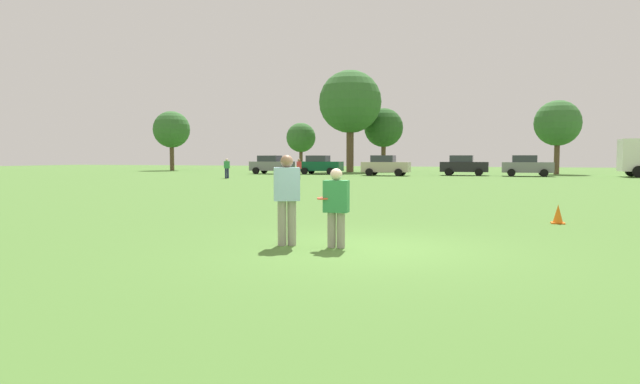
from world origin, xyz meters
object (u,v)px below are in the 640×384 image
(bystander_far_jogger, at_px, (227,167))
(parked_car_mid_left, at_px, (320,165))
(player_thrower, at_px, (287,195))
(parked_car_mid_right, at_px, (464,165))
(parked_car_center, at_px, (385,165))
(bystander_sideline_watcher, at_px, (299,168))
(parked_car_near_right, at_px, (527,166))
(player_defender, at_px, (336,204))
(parked_car_near_left, at_px, (271,165))
(frisbee, at_px, (324,198))
(traffic_cone, at_px, (558,214))

(bystander_far_jogger, bearing_deg, parked_car_mid_left, 73.32)
(player_thrower, relative_size, parked_car_mid_left, 0.40)
(player_thrower, relative_size, parked_car_mid_right, 0.40)
(parked_car_center, height_order, bystander_sideline_watcher, parked_car_center)
(parked_car_near_right, distance_m, bystander_sideline_watcher, 20.49)
(bystander_sideline_watcher, bearing_deg, player_defender, -67.89)
(player_thrower, distance_m, parked_car_mid_left, 42.50)
(parked_car_center, distance_m, parked_car_near_right, 12.15)
(parked_car_mid_left, xyz_separation_m, parked_car_mid_right, (13.51, 0.73, 0.00))
(parked_car_near_left, xyz_separation_m, bystander_far_jogger, (1.28, -11.56, -0.05))
(parked_car_near_left, bearing_deg, player_defender, -64.72)
(parked_car_near_right, distance_m, bystander_far_jogger, 25.60)
(player_defender, bearing_deg, parked_car_near_left, 115.28)
(parked_car_mid_left, relative_size, bystander_far_jogger, 2.71)
(player_defender, distance_m, parked_car_near_right, 40.91)
(parked_car_mid_right, distance_m, parked_car_near_right, 5.35)
(frisbee, height_order, bystander_sideline_watcher, bystander_sideline_watcher)
(traffic_cone, height_order, bystander_sideline_watcher, bystander_sideline_watcher)
(parked_car_mid_left, bearing_deg, parked_car_near_left, -173.72)
(parked_car_near_left, height_order, parked_car_center, same)
(player_defender, height_order, bystander_sideline_watcher, bystander_sideline_watcher)
(player_defender, height_order, frisbee, player_defender)
(player_thrower, xyz_separation_m, parked_car_mid_left, (-12.98, 40.47, -0.03))
(frisbee, bearing_deg, parked_car_mid_left, 108.72)
(player_defender, relative_size, bystander_sideline_watcher, 0.94)
(frisbee, bearing_deg, parked_car_mid_right, 90.28)
(player_thrower, height_order, parked_car_mid_right, parked_car_mid_right)
(bystander_far_jogger, bearing_deg, parked_car_center, 43.47)
(player_thrower, relative_size, parked_car_center, 0.40)
(parked_car_near_left, bearing_deg, parked_car_mid_left, 6.28)
(parked_car_mid_right, bearing_deg, frisbee, -89.72)
(parked_car_mid_left, distance_m, parked_car_mid_right, 13.53)
(parked_car_mid_right, height_order, bystander_sideline_watcher, parked_car_mid_right)
(frisbee, xyz_separation_m, bystander_sideline_watcher, (-11.31, 28.41, -0.04))
(player_thrower, bearing_deg, traffic_cone, 45.48)
(parked_car_mid_left, height_order, bystander_sideline_watcher, parked_car_mid_left)
(player_thrower, height_order, parked_car_mid_left, parked_car_mid_left)
(frisbee, relative_size, parked_car_mid_right, 0.06)
(parked_car_center, bearing_deg, frisbee, -79.92)
(frisbee, distance_m, bystander_sideline_watcher, 30.58)
(bystander_sideline_watcher, bearing_deg, parked_car_mid_left, 101.29)
(parked_car_near_right, bearing_deg, parked_car_near_left, -178.24)
(player_defender, distance_m, bystander_sideline_watcher, 30.62)
(player_thrower, distance_m, parked_car_center, 38.82)
(bystander_far_jogger, bearing_deg, frisbee, -58.56)
(parked_car_mid_left, bearing_deg, frisbee, -71.28)
(player_thrower, height_order, parked_car_center, parked_car_center)
(player_defender, bearing_deg, parked_car_near_right, 83.12)
(player_defender, relative_size, bystander_far_jogger, 0.94)
(traffic_cone, relative_size, bystander_far_jogger, 0.31)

